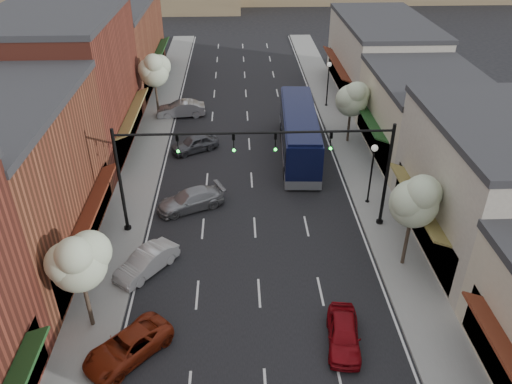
{
  "coord_description": "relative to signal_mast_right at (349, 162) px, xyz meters",
  "views": [
    {
      "loc": [
        -0.98,
        -17.81,
        18.59
      ],
      "look_at": [
        0.11,
        8.73,
        2.2
      ],
      "focal_mm": 35.0,
      "sensor_mm": 36.0,
      "label": 1
    }
  ],
  "objects": [
    {
      "name": "ground",
      "position": [
        -5.62,
        -8.0,
        -4.62
      ],
      "size": [
        160.0,
        160.0,
        0.0
      ],
      "primitive_type": "plane",
      "color": "black",
      "rests_on": "ground"
    },
    {
      "name": "sidewalk_left",
      "position": [
        -14.02,
        10.5,
        -4.55
      ],
      "size": [
        2.8,
        73.0,
        0.15
      ],
      "primitive_type": "cube",
      "color": "gray",
      "rests_on": "ground"
    },
    {
      "name": "sidewalk_right",
      "position": [
        2.78,
        10.5,
        -4.55
      ],
      "size": [
        2.8,
        73.0,
        0.15
      ],
      "primitive_type": "cube",
      "color": "gray",
      "rests_on": "ground"
    },
    {
      "name": "curb_left",
      "position": [
        -12.62,
        10.5,
        -4.55
      ],
      "size": [
        0.25,
        73.0,
        0.17
      ],
      "primitive_type": "cube",
      "color": "gray",
      "rests_on": "ground"
    },
    {
      "name": "curb_right",
      "position": [
        1.38,
        10.5,
        -4.55
      ],
      "size": [
        0.25,
        73.0,
        0.17
      ],
      "primitive_type": "cube",
      "color": "gray",
      "rests_on": "ground"
    },
    {
      "name": "bldg_left_midfar",
      "position": [
        -19.86,
        12.0,
        0.78
      ],
      "size": [
        10.14,
        14.1,
        10.9
      ],
      "color": "maroon",
      "rests_on": "ground"
    },
    {
      "name": "bldg_left_far",
      "position": [
        -19.84,
        28.0,
        -0.46
      ],
      "size": [
        10.14,
        18.1,
        8.4
      ],
      "color": "brown",
      "rests_on": "ground"
    },
    {
      "name": "bldg_right_midnear",
      "position": [
        8.1,
        -2.0,
        -0.72
      ],
      "size": [
        9.14,
        12.1,
        7.9
      ],
      "color": "#BAB19F",
      "rests_on": "ground"
    },
    {
      "name": "bldg_right_midfar",
      "position": [
        8.08,
        10.0,
        -1.46
      ],
      "size": [
        9.14,
        12.1,
        6.4
      ],
      "color": "beige",
      "rests_on": "ground"
    },
    {
      "name": "bldg_right_far",
      "position": [
        8.09,
        24.0,
        -0.96
      ],
      "size": [
        9.14,
        16.1,
        7.4
      ],
      "color": "#BAB19F",
      "rests_on": "ground"
    },
    {
      "name": "signal_mast_right",
      "position": [
        0.0,
        0.0,
        0.0
      ],
      "size": [
        8.22,
        0.46,
        7.0
      ],
      "color": "black",
      "rests_on": "ground"
    },
    {
      "name": "signal_mast_left",
      "position": [
        -11.24,
        0.0,
        0.0
      ],
      "size": [
        8.22,
        0.46,
        7.0
      ],
      "color": "black",
      "rests_on": "ground"
    },
    {
      "name": "tree_right_near",
      "position": [
        2.73,
        -4.05,
        -0.17
      ],
      "size": [
        2.85,
        2.65,
        5.95
      ],
      "color": "#47382B",
      "rests_on": "ground"
    },
    {
      "name": "tree_right_far",
      "position": [
        2.73,
        11.95,
        -0.63
      ],
      "size": [
        2.85,
        2.65,
        5.43
      ],
      "color": "#47382B",
      "rests_on": "ground"
    },
    {
      "name": "tree_left_near",
      "position": [
        -13.87,
        -8.05,
        -0.4
      ],
      "size": [
        2.85,
        2.65,
        5.69
      ],
      "color": "#47382B",
      "rests_on": "ground"
    },
    {
      "name": "tree_left_far",
      "position": [
        -13.87,
        17.95,
        -0.02
      ],
      "size": [
        2.85,
        2.65,
        6.13
      ],
      "color": "#47382B",
      "rests_on": "ground"
    },
    {
      "name": "lamp_post_near",
      "position": [
        2.18,
        2.5,
        -1.62
      ],
      "size": [
        0.44,
        0.44,
        4.44
      ],
      "color": "black",
      "rests_on": "ground"
    },
    {
      "name": "lamp_post_far",
      "position": [
        2.18,
        20.0,
        -1.62
      ],
      "size": [
        0.44,
        0.44,
        4.44
      ],
      "color": "black",
      "rests_on": "ground"
    },
    {
      "name": "coach_bus",
      "position": [
        -1.73,
        10.04,
        -2.72
      ],
      "size": [
        3.21,
        12.06,
        3.65
      ],
      "rotation": [
        0.0,
        0.0,
        -0.05
      ],
      "color": "black",
      "rests_on": "ground"
    },
    {
      "name": "red_hatchback",
      "position": [
        -1.81,
        -9.58,
        -3.99
      ],
      "size": [
        1.96,
        3.89,
        1.27
      ],
      "primitive_type": "imported",
      "rotation": [
        0.0,
        0.0,
        -0.13
      ],
      "color": "maroon",
      "rests_on": "ground"
    },
    {
      "name": "parked_car_a",
      "position": [
        -11.82,
        -9.89,
        -4.03
      ],
      "size": [
        4.34,
        4.44,
        1.18
      ],
      "primitive_type": "imported",
      "rotation": [
        0.0,
        0.0,
        -0.76
      ],
      "color": "maroon",
      "rests_on": "ground"
    },
    {
      "name": "parked_car_b",
      "position": [
        -11.82,
        -3.95,
        -3.97
      ],
      "size": [
        3.54,
        4.01,
        1.31
      ],
      "primitive_type": "imported",
      "rotation": [
        0.0,
        0.0,
        -0.66
      ],
      "color": "silver",
      "rests_on": "ground"
    },
    {
      "name": "parked_car_c",
      "position": [
        -9.82,
        2.41,
        -3.96
      ],
      "size": [
        4.94,
        3.57,
        1.33
      ],
      "primitive_type": "imported",
      "rotation": [
        0.0,
        0.0,
        -1.15
      ],
      "color": "#95969A",
      "rests_on": "ground"
    },
    {
      "name": "parked_car_d",
      "position": [
        -10.09,
        10.92,
        -3.95
      ],
      "size": [
        4.2,
        3.29,
        1.34
      ],
      "primitive_type": "imported",
      "rotation": [
        0.0,
        0.0,
        -1.06
      ],
      "color": "#515358",
      "rests_on": "ground"
    },
    {
      "name": "parked_car_e",
      "position": [
        -11.82,
        18.18,
        -3.89
      ],
      "size": [
        4.6,
        2.05,
        1.47
      ],
      "primitive_type": "imported",
      "rotation": [
        0.0,
        0.0,
        -1.46
      ],
      "color": "#A9AAAF",
      "rests_on": "ground"
    }
  ]
}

